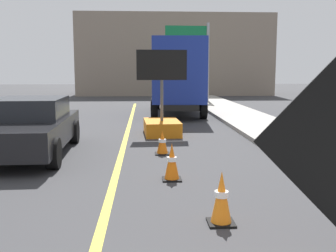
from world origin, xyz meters
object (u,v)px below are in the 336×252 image
(highway_guide_sign, at_px, (196,48))
(traffic_cone_near_sign, at_px, (221,198))
(arrow_board_trailer, at_px, (162,120))
(traffic_cone_mid_lane, at_px, (172,162))
(pickup_car, at_px, (28,126))
(traffic_cone_far_lane, at_px, (162,143))
(box_truck, at_px, (178,75))

(highway_guide_sign, bearing_deg, traffic_cone_near_sign, -96.23)
(arrow_board_trailer, relative_size, traffic_cone_mid_lane, 3.81)
(pickup_car, distance_m, traffic_cone_near_sign, 6.15)
(arrow_board_trailer, distance_m, traffic_cone_far_lane, 3.12)
(box_truck, relative_size, traffic_cone_far_lane, 11.45)
(traffic_cone_far_lane, bearing_deg, highway_guide_sign, 79.88)
(box_truck, bearing_deg, arrow_board_trailer, -99.69)
(box_truck, distance_m, traffic_cone_far_lane, 9.28)
(box_truck, bearing_deg, highway_guide_sign, 75.89)
(box_truck, relative_size, pickup_car, 1.45)
(arrow_board_trailer, bearing_deg, traffic_cone_far_lane, -92.28)
(pickup_car, relative_size, traffic_cone_far_lane, 7.89)
(traffic_cone_mid_lane, relative_size, traffic_cone_far_lane, 1.20)
(traffic_cone_mid_lane, distance_m, traffic_cone_far_lane, 2.37)
(arrow_board_trailer, bearing_deg, pickup_car, -139.30)
(arrow_board_trailer, height_order, box_truck, box_truck)
(traffic_cone_mid_lane, bearing_deg, box_truck, 84.66)
(highway_guide_sign, xyz_separation_m, traffic_cone_near_sign, (-2.21, -20.25, -3.06))
(pickup_car, bearing_deg, box_truck, 63.56)
(box_truck, bearing_deg, traffic_cone_mid_lane, -95.34)
(box_truck, height_order, traffic_cone_mid_lane, box_truck)
(traffic_cone_far_lane, bearing_deg, traffic_cone_mid_lane, -88.26)
(arrow_board_trailer, relative_size, traffic_cone_near_sign, 3.71)
(box_truck, height_order, traffic_cone_near_sign, box_truck)
(pickup_car, bearing_deg, traffic_cone_mid_lane, -37.29)
(highway_guide_sign, bearing_deg, traffic_cone_mid_lane, -98.59)
(highway_guide_sign, height_order, traffic_cone_near_sign, highway_guide_sign)
(arrow_board_trailer, xyz_separation_m, highway_guide_sign, (2.67, 12.55, 2.94))
(pickup_car, xyz_separation_m, traffic_cone_near_sign, (3.87, -4.78, -0.34))
(pickup_car, distance_m, traffic_cone_mid_lane, 4.23)
(traffic_cone_near_sign, distance_m, traffic_cone_mid_lane, 2.28)
(pickup_car, height_order, traffic_cone_far_lane, pickup_car)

